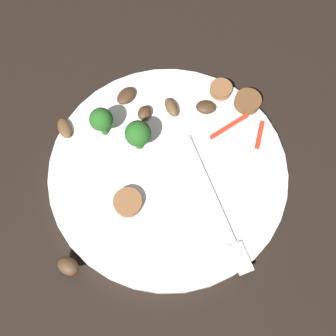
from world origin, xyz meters
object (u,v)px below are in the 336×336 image
object	(u,v)px
sausage_slice_0	(221,89)
plate	(168,170)
mushroom_0	(144,113)
mushroom_1	(206,107)
pepper_strip_0	(229,126)
pepper_strip_1	(260,135)
mushroom_2	(65,128)
mushroom_3	(68,266)
sausage_slice_2	(248,101)
mushroom_4	(126,96)
sausage_slice_1	(128,202)
mushroom_5	(171,107)
fork	(220,211)
broccoli_floret_1	(101,120)
broccoli_floret_0	(138,134)

from	to	relation	value
sausage_slice_0	plate	bearing A→B (deg)	-39.70
plate	mushroom_0	distance (m)	0.08
mushroom_1	pepper_strip_0	bearing A→B (deg)	40.52
pepper_strip_1	mushroom_2	bearing A→B (deg)	-99.35
mushroom_0	mushroom_3	distance (m)	0.21
mushroom_0	mushroom_1	size ratio (longest dim) A/B	0.82
sausage_slice_0	mushroom_2	xyz separation A→B (m)	(0.03, -0.21, -0.00)
plate	sausage_slice_2	distance (m)	0.14
plate	mushroom_4	distance (m)	0.12
sausage_slice_0	sausage_slice_1	size ratio (longest dim) A/B	0.86
mushroom_4	mushroom_5	size ratio (longest dim) A/B	1.02
fork	mushroom_3	size ratio (longest dim) A/B	7.02
broccoli_floret_1	mushroom_2	size ratio (longest dim) A/B	1.54
fork	mushroom_4	bearing A→B (deg)	-163.87
mushroom_0	mushroom_2	size ratio (longest dim) A/B	0.70
broccoli_floret_0	mushroom_2	size ratio (longest dim) A/B	1.59
sausage_slice_1	mushroom_2	distance (m)	0.13
mushroom_4	sausage_slice_0	bearing A→B (deg)	87.08
sausage_slice_1	sausage_slice_2	xyz separation A→B (m)	(-0.12, 0.17, 0.00)
mushroom_1	sausage_slice_2	bearing A→B (deg)	91.10
mushroom_2	mushroom_4	distance (m)	0.09
mushroom_4	pepper_strip_1	xyz separation A→B (m)	(0.08, 0.16, -0.00)
mushroom_4	broccoli_floret_1	bearing A→B (deg)	-33.84
broccoli_floret_0	sausage_slice_1	bearing A→B (deg)	-15.85
mushroom_1	mushroom_5	bearing A→B (deg)	-96.54
plate	broccoli_floret_1	distance (m)	0.10
sausage_slice_2	mushroom_5	bearing A→B (deg)	-92.31
broccoli_floret_0	broccoli_floret_1	bearing A→B (deg)	-120.50
mushroom_4	mushroom_5	distance (m)	0.06
sausage_slice_0	mushroom_5	distance (m)	0.07
plate	mushroom_5	bearing A→B (deg)	169.55
plate	sausage_slice_1	bearing A→B (deg)	-53.12
broccoli_floret_1	mushroom_5	distance (m)	0.09
sausage_slice_2	mushroom_4	world-z (taller)	sausage_slice_2
broccoli_floret_1	mushroom_5	bearing A→B (deg)	103.68
mushroom_2	mushroom_4	world-z (taller)	mushroom_4
fork	mushroom_5	bearing A→B (deg)	-178.20
mushroom_0	mushroom_5	distance (m)	0.04
sausage_slice_0	sausage_slice_2	size ratio (longest dim) A/B	0.85
mushroom_3	sausage_slice_1	bearing A→B (deg)	132.08
mushroom_1	mushroom_0	bearing A→B (deg)	-90.95
fork	mushroom_1	size ratio (longest dim) A/B	6.81
plate	pepper_strip_0	world-z (taller)	pepper_strip_0
fork	broccoli_floret_0	world-z (taller)	broccoli_floret_0
sausage_slice_1	mushroom_1	distance (m)	0.16
mushroom_3	pepper_strip_0	bearing A→B (deg)	125.73
broccoli_floret_1	pepper_strip_1	distance (m)	0.20
sausage_slice_2	mushroom_2	xyz separation A→B (m)	(0.01, -0.24, -0.00)
plate	sausage_slice_2	xyz separation A→B (m)	(-0.08, 0.12, 0.01)
fork	pepper_strip_1	world-z (taller)	same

